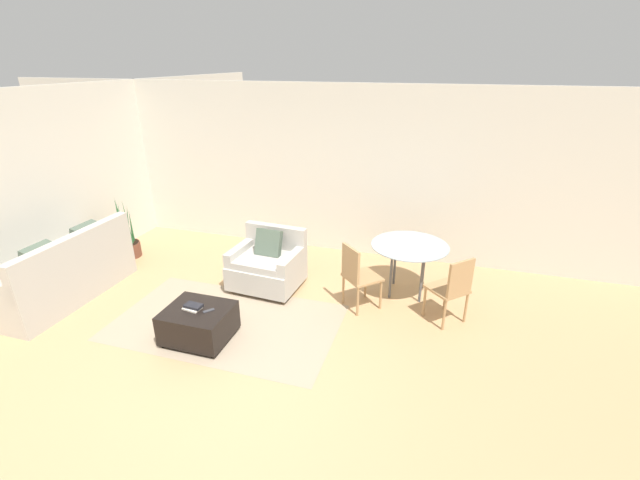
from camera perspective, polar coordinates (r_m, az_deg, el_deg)
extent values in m
plane|color=tan|center=(4.95, -11.67, -16.01)|extent=(20.00, 20.00, 0.00)
cube|color=beige|center=(7.15, 0.07, 9.27)|extent=(12.00, 0.06, 2.75)
cube|color=beige|center=(7.45, -30.85, 6.57)|extent=(0.06, 12.00, 2.75)
cube|color=gray|center=(5.64, -12.35, -10.64)|extent=(2.80, 1.65, 0.00)
cube|color=brown|center=(5.22, -15.67, -14.11)|extent=(2.74, 0.06, 0.00)
cube|color=brown|center=(5.35, -14.49, -12.89)|extent=(2.74, 0.06, 0.00)
cube|color=brown|center=(5.49, -13.39, -11.73)|extent=(2.74, 0.06, 0.00)
cube|color=brown|center=(5.64, -12.35, -10.62)|extent=(2.74, 0.06, 0.00)
cube|color=brown|center=(5.79, -11.37, -9.56)|extent=(2.74, 0.06, 0.00)
cube|color=brown|center=(5.94, -10.45, -8.55)|extent=(2.74, 0.06, 0.00)
cube|color=brown|center=(6.10, -9.57, -7.60)|extent=(2.74, 0.06, 0.00)
cube|color=#B2ADA3|center=(6.94, -31.11, -4.80)|extent=(0.85, 1.92, 0.46)
cube|color=#B2ADA3|center=(6.50, -29.83, -1.56)|extent=(0.14, 1.92, 0.51)
cube|color=#B2ADA3|center=(7.36, -26.74, 0.68)|extent=(0.79, 0.12, 0.26)
cube|color=#4C5B4C|center=(6.94, -28.98, 0.33)|extent=(0.19, 0.40, 0.41)
cube|color=#4C5B4C|center=(6.49, -33.60, -2.19)|extent=(0.19, 0.40, 0.41)
cube|color=#B2ADA3|center=(6.23, -7.11, -4.40)|extent=(1.00, 0.86, 0.34)
cube|color=#B2ADA3|center=(6.11, -7.35, -2.71)|extent=(0.75, 0.73, 0.10)
cube|color=#B2ADA3|center=(6.33, -5.86, 0.07)|extent=(0.95, 0.19, 0.45)
cube|color=#B2ADA3|center=(6.30, -10.55, -1.57)|extent=(0.17, 0.74, 0.20)
cube|color=#B2ADA3|center=(5.94, -3.71, -2.78)|extent=(0.17, 0.74, 0.20)
cylinder|color=brown|center=(6.26, -11.59, -6.62)|extent=(0.05, 0.05, 0.06)
cylinder|color=brown|center=(5.92, -5.06, -8.08)|extent=(0.05, 0.05, 0.06)
cylinder|color=brown|center=(6.74, -8.73, -4.15)|extent=(0.05, 0.05, 0.06)
cylinder|color=brown|center=(6.42, -2.58, -5.33)|extent=(0.05, 0.05, 0.06)
cube|color=#4C5B4C|center=(6.12, -6.88, -0.35)|extent=(0.39, 0.24, 0.39)
cube|color=black|center=(5.31, -15.87, -10.53)|extent=(0.75, 0.64, 0.36)
cylinder|color=black|center=(5.41, -20.16, -13.04)|extent=(0.04, 0.04, 0.04)
cylinder|color=black|center=(5.09, -14.08, -14.74)|extent=(0.04, 0.04, 0.04)
cylinder|color=black|center=(5.77, -16.99, -10.16)|extent=(0.04, 0.04, 0.04)
cylinder|color=black|center=(5.47, -11.19, -11.51)|extent=(0.04, 0.04, 0.04)
cube|color=beige|center=(5.23, -16.66, -8.71)|extent=(0.22, 0.16, 0.02)
cube|color=black|center=(5.23, -16.53, -8.41)|extent=(0.21, 0.14, 0.03)
cube|color=#333338|center=(5.14, -14.63, -9.10)|extent=(0.12, 0.13, 0.01)
cylinder|color=brown|center=(7.87, -24.14, -1.16)|extent=(0.39, 0.39, 0.24)
cylinder|color=black|center=(7.83, -24.27, -0.41)|extent=(0.36, 0.36, 0.02)
cone|color=#286033|center=(7.64, -24.32, 2.22)|extent=(0.05, 0.10, 0.77)
cone|color=#286033|center=(7.73, -23.86, 1.75)|extent=(0.11, 0.10, 0.57)
cone|color=#286033|center=(7.79, -24.21, 2.06)|extent=(0.12, 0.05, 0.63)
cone|color=#286033|center=(7.83, -24.77, 1.79)|extent=(0.09, 0.10, 0.56)
cone|color=#286033|center=(7.73, -25.01, 2.05)|extent=(0.05, 0.08, 0.70)
cone|color=#286033|center=(7.69, -25.23, 2.31)|extent=(0.11, 0.10, 0.80)
cone|color=#286033|center=(7.66, -25.08, 2.09)|extent=(0.07, 0.05, 0.76)
cone|color=#286033|center=(7.59, -24.81, 2.13)|extent=(0.15, 0.12, 0.80)
cylinder|color=#99A8AD|center=(5.95, 11.90, -0.71)|extent=(1.05, 1.05, 0.01)
cylinder|color=#59595B|center=(5.94, 9.44, -4.51)|extent=(0.04, 0.04, 0.73)
cylinder|color=#59595B|center=(5.92, 13.38, -4.98)|extent=(0.04, 0.04, 0.73)
cylinder|color=#59595B|center=(6.31, 9.97, -2.85)|extent=(0.04, 0.04, 0.73)
cylinder|color=#59595B|center=(6.28, 13.68, -3.28)|extent=(0.04, 0.04, 0.73)
cube|color=tan|center=(5.66, 5.68, -4.94)|extent=(0.59, 0.59, 0.03)
cube|color=tan|center=(5.46, 4.11, -3.17)|extent=(0.29, 0.29, 0.45)
cylinder|color=tan|center=(5.73, 8.10, -7.24)|extent=(0.03, 0.03, 0.42)
cylinder|color=tan|center=(5.99, 6.09, -5.74)|extent=(0.03, 0.03, 0.42)
cylinder|color=tan|center=(5.55, 5.05, -8.17)|extent=(0.03, 0.03, 0.42)
cylinder|color=tan|center=(5.82, 3.12, -6.57)|extent=(0.03, 0.03, 0.42)
cube|color=tan|center=(5.59, 16.57, -6.26)|extent=(0.59, 0.59, 0.03)
cube|color=tan|center=(5.36, 18.24, -4.86)|extent=(0.29, 0.29, 0.45)
cylinder|color=tan|center=(5.92, 16.39, -7.00)|extent=(0.03, 0.03, 0.42)
cylinder|color=tan|center=(5.70, 13.74, -7.94)|extent=(0.03, 0.03, 0.42)
cylinder|color=tan|center=(5.71, 18.88, -8.51)|extent=(0.03, 0.03, 0.42)
cylinder|color=tan|center=(5.48, 16.22, -9.58)|extent=(0.03, 0.03, 0.42)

